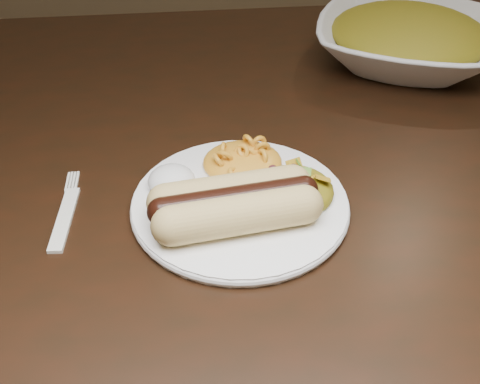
{
  "coord_description": "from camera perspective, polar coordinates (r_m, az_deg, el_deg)",
  "views": [
    {
      "loc": [
        -0.05,
        -0.59,
        1.14
      ],
      "look_at": [
        0.01,
        -0.13,
        0.77
      ],
      "focal_mm": 42.0,
      "sensor_mm": 36.0,
      "label": 1
    }
  ],
  "objects": [
    {
      "name": "table",
      "position": [
        0.77,
        -1.51,
        -0.58
      ],
      "size": [
        1.6,
        0.9,
        0.75
      ],
      "color": "black",
      "rests_on": "floor"
    },
    {
      "name": "plate",
      "position": [
        0.6,
        0.0,
        -1.19
      ],
      "size": [
        0.24,
        0.24,
        0.01
      ],
      "primitive_type": "cylinder",
      "rotation": [
        0.0,
        0.0,
        0.03
      ],
      "color": "white",
      "rests_on": "table"
    },
    {
      "name": "bowl_filling",
      "position": [
        0.92,
        16.81,
        15.2
      ],
      "size": [
        0.3,
        0.3,
        0.06
      ],
      "primitive_type": "ellipsoid",
      "rotation": [
        0.0,
        0.0,
        0.33
      ],
      "color": "#AA6511",
      "rests_on": "serving_bowl"
    },
    {
      "name": "serving_bowl",
      "position": [
        0.93,
        16.62,
        14.28
      ],
      "size": [
        0.37,
        0.37,
        0.07
      ],
      "primitive_type": "imported",
      "rotation": [
        0.0,
        0.0,
        -0.43
      ],
      "color": "white",
      "rests_on": "table"
    },
    {
      "name": "hotdog",
      "position": [
        0.56,
        -0.55,
        -1.12
      ],
      "size": [
        0.15,
        0.09,
        0.04
      ],
      "rotation": [
        0.0,
        0.0,
        0.13
      ],
      "color": "#D9C26E",
      "rests_on": "plate"
    },
    {
      "name": "fork",
      "position": [
        0.62,
        -17.4,
        -2.61
      ],
      "size": [
        0.03,
        0.15,
        0.0
      ],
      "primitive_type": "cube",
      "rotation": [
        0.0,
        0.0,
        -0.07
      ],
      "color": "white",
      "rests_on": "table"
    },
    {
      "name": "sour_cream",
      "position": [
        0.61,
        -7.01,
        1.68
      ],
      "size": [
        0.06,
        0.06,
        0.03
      ],
      "primitive_type": "ellipsoid",
      "rotation": [
        0.0,
        0.0,
        -0.09
      ],
      "color": "white",
      "rests_on": "plate"
    },
    {
      "name": "taco_salad",
      "position": [
        0.6,
        5.46,
        0.81
      ],
      "size": [
        0.09,
        0.08,
        0.04
      ],
      "rotation": [
        0.0,
        0.0,
        0.22
      ],
      "color": "#AA6511",
      "rests_on": "plate"
    },
    {
      "name": "mac_and_cheese",
      "position": [
        0.64,
        0.25,
        4.04
      ],
      "size": [
        0.09,
        0.09,
        0.03
      ],
      "primitive_type": "ellipsoid",
      "rotation": [
        0.0,
        0.0,
        -0.04
      ],
      "color": "gold",
      "rests_on": "plate"
    }
  ]
}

